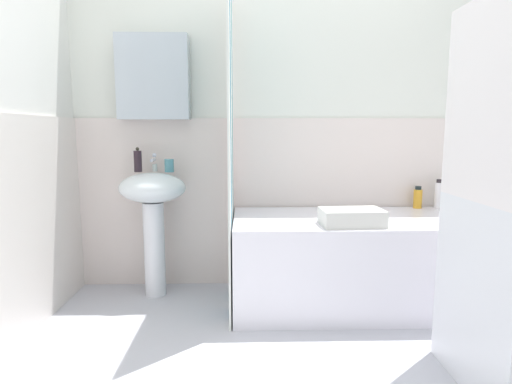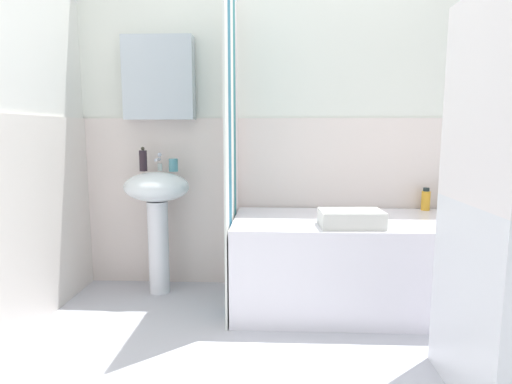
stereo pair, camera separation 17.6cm
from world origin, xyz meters
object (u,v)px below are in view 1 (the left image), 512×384
shampoo_bottle (418,198)px  towel_folded (352,217)px  sink (153,206)px  soap_dispenser (138,161)px  conditioner_bottle (455,198)px  toothbrush_cup (169,166)px  lotion_bottle (438,195)px  bathtub (362,261)px

shampoo_bottle → towel_folded: shampoo_bottle is taller
shampoo_bottle → sink: bearing=-175.9°
soap_dispenser → towel_folded: (1.33, -0.48, -0.30)m
soap_dispenser → sink: bearing=-31.8°
sink → conditioner_bottle: size_ratio=5.16×
soap_dispenser → toothbrush_cup: size_ratio=1.91×
sink → soap_dispenser: size_ratio=5.06×
soap_dispenser → conditioner_bottle: (2.19, 0.03, -0.27)m
toothbrush_cup → lotion_bottle: 1.87m
bathtub → sink: bearing=172.3°
soap_dispenser → lotion_bottle: soap_dispenser is taller
toothbrush_cup → shampoo_bottle: toothbrush_cup is taller
shampoo_bottle → soap_dispenser: bearing=-178.1°
toothbrush_cup → towel_folded: 1.24m
conditioner_bottle → lotion_bottle: (-0.12, 0.01, 0.02)m
toothbrush_cup → lotion_bottle: bearing=1.6°
soap_dispenser → bathtub: bearing=-9.6°
bathtub → conditioner_bottle: bearing=21.0°
soap_dispenser → towel_folded: 1.45m
toothbrush_cup → bathtub: bearing=-10.5°
shampoo_bottle → conditioner_bottle: bearing=-8.5°
shampoo_bottle → towel_folded: bearing=-138.2°
bathtub → towel_folded: size_ratio=4.66×
shampoo_bottle → bathtub: bearing=-146.4°
soap_dispenser → toothbrush_cup: bearing=-4.1°
lotion_bottle → shampoo_bottle: lotion_bottle is taller
towel_folded → bathtub: bearing=59.7°
sink → bathtub: size_ratio=0.51×
conditioner_bottle → towel_folded: conditioner_bottle is taller
toothbrush_cup → shampoo_bottle: size_ratio=0.55×
bathtub → lotion_bottle: bearing=25.2°
towel_folded → conditioner_bottle: bearing=30.6°
conditioner_bottle → shampoo_bottle: (-0.25, 0.04, -0.00)m
toothbrush_cup → bathtub: (1.26, -0.23, -0.60)m
bathtub → towel_folded: 0.42m
lotion_bottle → towel_folded: size_ratio=0.59×
conditioner_bottle → lotion_bottle: bearing=176.4°
sink → soap_dispenser: 0.32m
soap_dispenser → conditioner_bottle: bearing=0.7°
sink → shampoo_bottle: bearing=4.1°
sink → lotion_bottle: bearing=2.9°
sink → conditioner_bottle: bearing=2.6°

